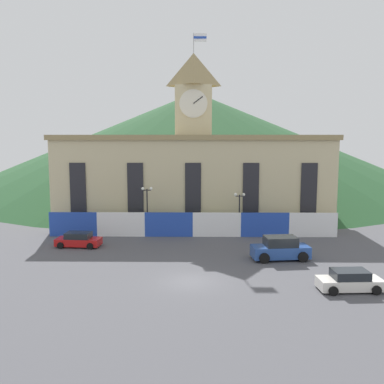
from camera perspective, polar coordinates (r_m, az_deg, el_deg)
ground_plane at (r=33.25m, az=-0.19°, el=-11.83°), size 160.00×160.00×0.00m
civic_building at (r=55.10m, az=0.21°, el=2.36°), size 33.89×12.52×23.68m
banner_fence at (r=47.06m, az=0.10°, el=-4.37°), size 31.69×0.12×2.70m
hillside_backdrop at (r=97.49m, az=0.44°, el=7.06°), size 101.18×101.18×20.78m
street_lamp_right at (r=48.17m, az=-6.01°, el=-1.11°), size 1.26×0.36×5.36m
street_lamp_center at (r=48.13m, az=6.35°, el=-1.61°), size 1.26×0.36×4.71m
car_white_taxi at (r=33.20m, az=20.28°, el=-11.07°), size 4.60×2.33×1.50m
car_blue_van at (r=39.40m, az=11.70°, el=-7.44°), size 5.29×2.84×2.10m
car_red_sedan at (r=44.53m, az=-14.89°, el=-6.20°), size 4.54×2.43×1.45m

